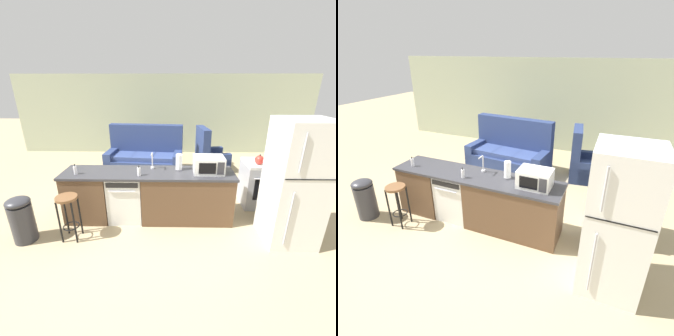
% 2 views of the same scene
% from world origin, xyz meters
% --- Properties ---
extents(ground_plane, '(24.00, 24.00, 0.00)m').
position_xyz_m(ground_plane, '(0.00, 0.00, 0.00)').
color(ground_plane, tan).
extents(wall_back, '(10.00, 0.06, 2.60)m').
position_xyz_m(wall_back, '(0.30, 4.20, 1.30)').
color(wall_back, '#A8B293').
rests_on(wall_back, ground_plane).
extents(kitchen_counter, '(2.94, 0.66, 0.90)m').
position_xyz_m(kitchen_counter, '(0.24, 0.00, 0.42)').
color(kitchen_counter, brown).
rests_on(kitchen_counter, ground_plane).
extents(dishwasher, '(0.58, 0.61, 0.84)m').
position_xyz_m(dishwasher, '(-0.25, -0.00, 0.42)').
color(dishwasher, silver).
rests_on(dishwasher, ground_plane).
extents(stove_range, '(0.76, 0.68, 0.90)m').
position_xyz_m(stove_range, '(2.35, 0.55, 0.45)').
color(stove_range, '#A8AAB2').
rests_on(stove_range, ground_plane).
extents(refrigerator, '(0.72, 0.73, 1.89)m').
position_xyz_m(refrigerator, '(2.35, -0.55, 0.94)').
color(refrigerator, silver).
rests_on(refrigerator, ground_plane).
extents(microwave, '(0.50, 0.37, 0.28)m').
position_xyz_m(microwave, '(1.17, -0.00, 1.04)').
color(microwave, white).
rests_on(microwave, kitchen_counter).
extents(sink_faucet, '(0.07, 0.18, 0.30)m').
position_xyz_m(sink_faucet, '(0.21, 0.15, 1.03)').
color(sink_faucet, silver).
rests_on(sink_faucet, kitchen_counter).
extents(paper_towel_roll, '(0.14, 0.14, 0.28)m').
position_xyz_m(paper_towel_roll, '(0.68, 0.12, 1.04)').
color(paper_towel_roll, '#4C4C51').
rests_on(paper_towel_roll, kitchen_counter).
extents(soap_bottle, '(0.06, 0.06, 0.18)m').
position_xyz_m(soap_bottle, '(0.02, -0.16, 0.97)').
color(soap_bottle, silver).
rests_on(soap_bottle, kitchen_counter).
extents(dish_soap_bottle, '(0.06, 0.06, 0.18)m').
position_xyz_m(dish_soap_bottle, '(-1.05, -0.12, 0.97)').
color(dish_soap_bottle, silver).
rests_on(dish_soap_bottle, kitchen_counter).
extents(kettle, '(0.21, 0.17, 0.19)m').
position_xyz_m(kettle, '(2.18, 0.42, 0.99)').
color(kettle, red).
rests_on(kettle, stove_range).
extents(bar_stool, '(0.32, 0.32, 0.74)m').
position_xyz_m(bar_stool, '(-1.02, -0.61, 0.54)').
color(bar_stool, brown).
rests_on(bar_stool, ground_plane).
extents(trash_bin, '(0.35, 0.35, 0.74)m').
position_xyz_m(trash_bin, '(-1.73, -0.67, 0.38)').
color(trash_bin, '#333338').
rests_on(trash_bin, ground_plane).
extents(couch, '(2.07, 1.08, 1.27)m').
position_xyz_m(couch, '(-0.17, 2.31, 0.39)').
color(couch, navy).
rests_on(couch, ground_plane).
extents(armchair, '(0.91, 0.95, 1.20)m').
position_xyz_m(armchair, '(1.60, 2.49, 0.35)').
color(armchair, navy).
rests_on(armchair, ground_plane).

